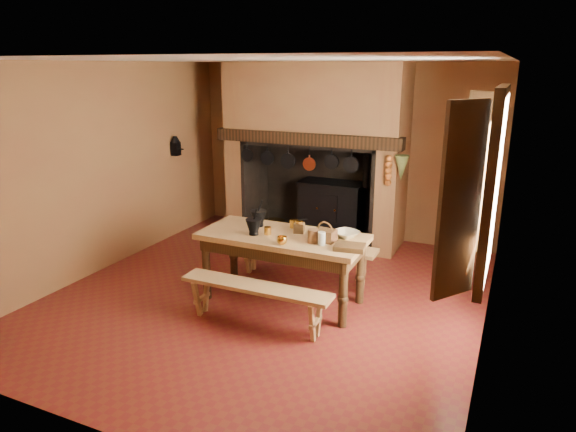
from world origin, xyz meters
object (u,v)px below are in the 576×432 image
object	(u,v)px
mixing_bowl	(346,234)
wicker_basket	(325,235)
work_table	(283,245)
bench_front	(256,295)
iron_range	(332,209)
coffee_grinder	(299,227)

from	to	relation	value
mixing_bowl	wicker_basket	size ratio (longest dim) A/B	1.14
work_table	bench_front	xyz separation A→B (m)	(0.00, -0.70, -0.35)
iron_range	coffee_grinder	xyz separation A→B (m)	(0.42, -2.36, 0.43)
work_table	coffee_grinder	size ratio (longest dim) A/B	10.68
coffee_grinder	wicker_basket	size ratio (longest dim) A/B	0.72
mixing_bowl	coffee_grinder	bearing A→B (deg)	-172.75
coffee_grinder	work_table	bearing A→B (deg)	-152.10
work_table	coffee_grinder	xyz separation A→B (m)	(0.15, 0.14, 0.20)
work_table	bench_front	world-z (taller)	work_table
work_table	coffee_grinder	world-z (taller)	coffee_grinder
work_table	wicker_basket	bearing A→B (deg)	-2.52
bench_front	mixing_bowl	size ratio (longest dim) A/B	5.91
bench_front	coffee_grinder	size ratio (longest dim) A/B	9.38
wicker_basket	coffee_grinder	bearing A→B (deg)	162.38
iron_range	bench_front	size ratio (longest dim) A/B	0.94
wicker_basket	iron_range	bearing A→B (deg)	112.77
mixing_bowl	wicker_basket	world-z (taller)	wicker_basket
work_table	bench_front	size ratio (longest dim) A/B	1.14
work_table	mixing_bowl	world-z (taller)	mixing_bowl
iron_range	wicker_basket	world-z (taller)	iron_range
iron_range	wicker_basket	bearing A→B (deg)	-72.45
mixing_bowl	work_table	bearing A→B (deg)	-163.56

